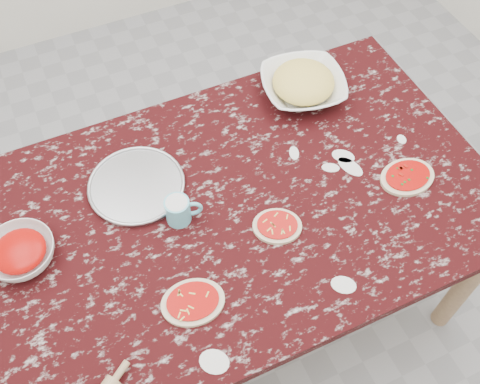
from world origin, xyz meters
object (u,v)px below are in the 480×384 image
flour_mug (179,210)px  pizza_tray (137,186)px  sauce_bowl (21,253)px  cheese_bowl (303,86)px  worktable (240,215)px

flour_mug → pizza_tray: bearing=116.6°
flour_mug → sauce_bowl: bearing=172.7°
sauce_bowl → cheese_bowl: 1.08m
pizza_tray → sauce_bowl: size_ratio=1.50×
cheese_bowl → worktable: bearing=-140.0°
pizza_tray → flour_mug: (0.08, -0.17, 0.04)m
worktable → flour_mug: size_ratio=14.22×
pizza_tray → cheese_bowl: 0.69m
cheese_bowl → pizza_tray: bearing=-167.6°
sauce_bowl → cheese_bowl: size_ratio=0.68×
worktable → pizza_tray: size_ratio=5.33×
worktable → sauce_bowl: 0.67m
pizza_tray → cheese_bowl: bearing=12.4°
sauce_bowl → pizza_tray: bearing=16.0°
worktable → cheese_bowl: cheese_bowl is taller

